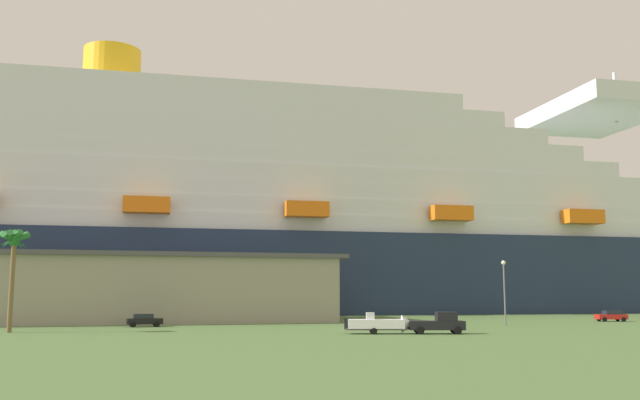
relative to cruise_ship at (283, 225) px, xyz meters
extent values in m
plane|color=#4C6B38|center=(1.59, -32.01, -17.95)|extent=(600.00, 600.00, 0.00)
cube|color=#1E2D4C|center=(1.71, 0.10, -10.19)|extent=(245.66, 41.41, 15.53)
cube|color=white|center=(1.71, 0.10, -0.82)|extent=(216.24, 37.69, 3.20)
cube|color=white|center=(-3.17, -0.11, 2.38)|extent=(203.92, 36.71, 3.20)
cube|color=white|center=(-8.06, -0.31, 5.59)|extent=(190.71, 35.73, 3.20)
cube|color=white|center=(-12.95, -0.52, 8.79)|extent=(183.68, 35.21, 3.20)
cube|color=white|center=(-17.84, -0.72, 11.99)|extent=(176.31, 34.17, 3.20)
cube|color=white|center=(-22.72, -0.93, 15.19)|extent=(169.85, 33.50, 3.20)
cube|color=white|center=(-27.61, -1.14, 18.40)|extent=(163.60, 33.07, 3.20)
cube|color=white|center=(-32.50, -1.34, 21.60)|extent=(154.00, 32.41, 3.20)
cube|color=white|center=(-37.38, -1.55, 24.80)|extent=(145.54, 31.89, 3.20)
cube|color=white|center=(75.02, 3.19, 28.40)|extent=(25.88, 35.26, 4.00)
cylinder|color=yellow|center=(-34.94, -1.44, 30.54)|extent=(11.68, 11.68, 8.27)
cylinder|color=silver|center=(79.90, 3.39, 32.40)|extent=(0.80, 0.80, 12.00)
cube|color=orange|center=(-26.11, -17.29, 1.42)|extent=(8.13, 3.53, 2.80)
cube|color=orange|center=(2.39, -16.09, 1.42)|extent=(8.13, 3.53, 2.80)
cube|color=orange|center=(30.90, -14.88, 1.42)|extent=(8.13, 3.53, 2.80)
cube|color=orange|center=(59.41, -13.68, 1.42)|extent=(8.13, 3.53, 2.80)
cube|color=gray|center=(-30.69, -35.17, -13.49)|extent=(66.09, 30.85, 8.93)
cube|color=#4C4C51|center=(-30.69, -35.17, -8.73)|extent=(68.74, 32.09, 0.60)
cube|color=black|center=(6.80, -72.24, -17.10)|extent=(5.86, 2.95, 0.90)
cube|color=black|center=(7.80, -72.41, -16.20)|extent=(2.31, 2.16, 0.90)
cube|color=#26333F|center=(8.46, -72.53, -16.29)|extent=(0.39, 1.67, 0.63)
cylinder|color=black|center=(8.91, -71.59, -17.55)|extent=(0.84, 0.42, 0.80)
cylinder|color=black|center=(8.56, -73.56, -17.55)|extent=(0.84, 0.42, 0.80)
cylinder|color=black|center=(5.21, -70.94, -17.55)|extent=(0.84, 0.42, 0.80)
cylinder|color=black|center=(4.86, -72.91, -17.55)|extent=(0.84, 0.42, 0.80)
cube|color=#595960|center=(0.75, -71.16, -17.48)|extent=(6.45, 2.84, 0.16)
cube|color=#595960|center=(4.37, -71.81, -17.48)|extent=(2.03, 0.47, 0.10)
cylinder|color=black|center=(0.64, -70.14, -17.63)|extent=(0.67, 0.33, 0.64)
cylinder|color=black|center=(0.29, -72.09, -17.63)|extent=(0.67, 0.33, 0.64)
cube|color=white|center=(0.75, -71.16, -16.95)|extent=(5.93, 2.93, 0.90)
cone|color=white|center=(3.93, -71.73, -16.95)|extent=(1.49, 1.96, 1.78)
cube|color=silver|center=(0.19, -71.06, -16.15)|extent=(0.96, 1.12, 0.70)
cube|color=black|center=(-2.24, -70.63, -16.95)|extent=(0.44, 0.56, 1.10)
cylinder|color=brown|center=(-36.49, -62.20, -13.15)|extent=(0.50, 0.50, 9.60)
cone|color=#287233|center=(-36.09, -62.16, -8.25)|extent=(1.01, 2.91, 2.27)
cone|color=#287233|center=(-36.14, -62.00, -8.25)|extent=(2.01, 2.71, 2.44)
cone|color=#287233|center=(-36.38, -61.82, -8.25)|extent=(2.97, 1.47, 2.21)
cone|color=#287233|center=(-36.68, -61.85, -8.25)|extent=(2.95, 2.04, 1.96)
cone|color=#287233|center=(-36.87, -62.08, -8.25)|extent=(1.58, 3.11, 1.73)
cone|color=#287233|center=(-36.88, -62.28, -8.25)|extent=(1.26, 3.04, 2.04)
cone|color=#287233|center=(-36.70, -62.54, -8.25)|extent=(2.81, 2.13, 2.22)
cone|color=#287233|center=(-36.44, -62.60, -8.25)|extent=(3.06, 1.05, 1.89)
cone|color=#287233|center=(-36.21, -62.49, -8.25)|extent=(2.64, 2.59, 1.91)
sphere|color=#287233|center=(-36.49, -62.20, -8.35)|extent=(1.10, 1.10, 1.10)
cylinder|color=slate|center=(21.55, -56.89, -14.09)|extent=(0.20, 0.20, 7.73)
sphere|color=#F9F2CC|center=(21.55, -56.89, -9.98)|extent=(0.56, 0.56, 0.56)
cube|color=#2D723F|center=(-15.44, -40.88, -17.27)|extent=(4.93, 2.45, 0.70)
cube|color=#1E232D|center=(-15.67, -40.85, -16.65)|extent=(2.84, 2.01, 0.55)
cylinder|color=black|center=(-13.77, -40.12, -17.62)|extent=(0.68, 0.30, 0.66)
cylinder|color=black|center=(-14.00, -42.00, -17.62)|extent=(0.68, 0.30, 0.66)
cylinder|color=black|center=(-16.88, -39.75, -17.62)|extent=(0.68, 0.30, 0.66)
cylinder|color=black|center=(-17.10, -41.64, -17.62)|extent=(0.68, 0.30, 0.66)
cube|color=red|center=(42.39, -47.58, -17.27)|extent=(4.46, 2.47, 0.70)
cube|color=#1E232D|center=(42.59, -47.61, -16.65)|extent=(2.59, 2.02, 0.55)
cylinder|color=black|center=(40.87, -48.31, -17.62)|extent=(0.68, 0.31, 0.66)
cylinder|color=black|center=(41.14, -46.45, -17.62)|extent=(0.68, 0.31, 0.66)
cylinder|color=black|center=(43.63, -48.71, -17.62)|extent=(0.68, 0.31, 0.66)
cylinder|color=black|center=(43.90, -46.85, -17.62)|extent=(0.68, 0.31, 0.66)
cube|color=black|center=(-23.44, -51.94, -17.27)|extent=(4.53, 2.63, 0.70)
cube|color=#1E232D|center=(-23.65, -51.97, -16.65)|extent=(2.65, 2.11, 0.55)
cylinder|color=black|center=(-22.22, -50.75, -17.62)|extent=(0.69, 0.33, 0.66)
cylinder|color=black|center=(-21.89, -52.63, -17.62)|extent=(0.69, 0.33, 0.66)
cylinder|color=black|center=(-24.99, -51.24, -17.62)|extent=(0.69, 0.33, 0.66)
cylinder|color=black|center=(-24.65, -53.12, -17.62)|extent=(0.69, 0.33, 0.66)
camera|label=1|loc=(-17.38, -139.61, -13.86)|focal=38.48mm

